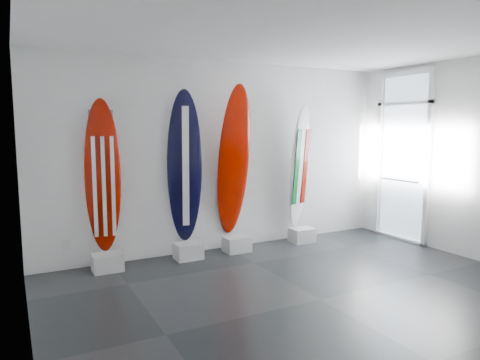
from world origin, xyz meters
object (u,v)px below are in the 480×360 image
surfboard_swiss (234,162)px  surfboard_italy (300,167)px  surfboard_usa (103,177)px  surfboard_navy (185,167)px

surfboard_swiss → surfboard_italy: 1.28m
surfboard_usa → surfboard_navy: surfboard_navy is taller
surfboard_usa → surfboard_swiss: bearing=8.9°
surfboard_usa → surfboard_italy: surfboard_usa is taller
surfboard_navy → surfboard_swiss: surfboard_swiss is taller
surfboard_usa → surfboard_navy: (1.19, 0.00, 0.08)m
surfboard_usa → surfboard_italy: size_ratio=1.00×
surfboard_navy → surfboard_italy: size_ratio=1.08×
surfboard_navy → surfboard_usa: bearing=-164.9°
surfboard_swiss → surfboard_italy: (1.27, 0.00, -0.14)m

